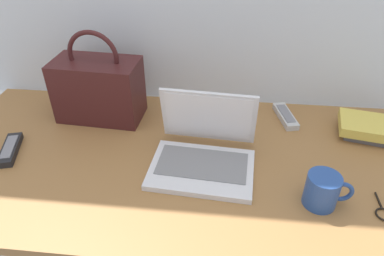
% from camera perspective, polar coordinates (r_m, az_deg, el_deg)
% --- Properties ---
extents(desk, '(1.60, 0.76, 0.03)m').
position_cam_1_polar(desk, '(1.13, -1.76, -5.50)').
color(desk, olive).
rests_on(desk, ground).
extents(laptop, '(0.32, 0.29, 0.21)m').
position_cam_1_polar(laptop, '(1.08, 1.96, -3.68)').
color(laptop, silver).
rests_on(laptop, desk).
extents(coffee_mug, '(0.13, 0.09, 0.10)m').
position_cam_1_polar(coffee_mug, '(1.01, 20.49, -9.42)').
color(coffee_mug, '#26478C').
rests_on(coffee_mug, desk).
extents(remote_control_near, '(0.08, 0.17, 0.02)m').
position_cam_1_polar(remote_control_near, '(1.35, 14.94, 1.90)').
color(remote_control_near, '#B7B7B7').
rests_on(remote_control_near, desk).
extents(remote_control_far, '(0.09, 0.17, 0.02)m').
position_cam_1_polar(remote_control_far, '(1.28, -27.44, -3.10)').
color(remote_control_far, black).
rests_on(remote_control_far, desk).
extents(handbag, '(0.31, 0.18, 0.33)m').
position_cam_1_polar(handbag, '(1.31, -14.92, 6.24)').
color(handbag, '#3F1919').
rests_on(handbag, desk).
extents(book_stack, '(0.22, 0.18, 0.06)m').
position_cam_1_polar(book_stack, '(1.35, 26.92, -0.04)').
color(book_stack, '#595960').
rests_on(book_stack, desk).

